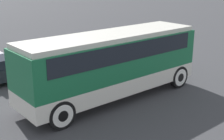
# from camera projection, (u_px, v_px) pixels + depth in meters

# --- Properties ---
(ground_plane) EXTENTS (120.00, 120.00, 0.00)m
(ground_plane) POSITION_uv_depth(u_px,v_px,m) (112.00, 98.00, 15.50)
(ground_plane) COLOR #38383A
(tour_bus) EXTENTS (9.42, 2.59, 3.26)m
(tour_bus) POSITION_uv_depth(u_px,v_px,m) (114.00, 60.00, 14.97)
(tour_bus) COLOR silver
(tour_bus) RESTS_ON ground_plane
(parked_car_mid) EXTENTS (4.71, 1.88, 1.46)m
(parked_car_mid) POSITION_uv_depth(u_px,v_px,m) (15.00, 67.00, 17.97)
(parked_car_mid) COLOR black
(parked_car_mid) RESTS_ON ground_plane
(parked_car_far) EXTENTS (4.21, 1.90, 1.36)m
(parked_car_far) POSITION_uv_depth(u_px,v_px,m) (80.00, 55.00, 20.99)
(parked_car_far) COLOR navy
(parked_car_far) RESTS_ON ground_plane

